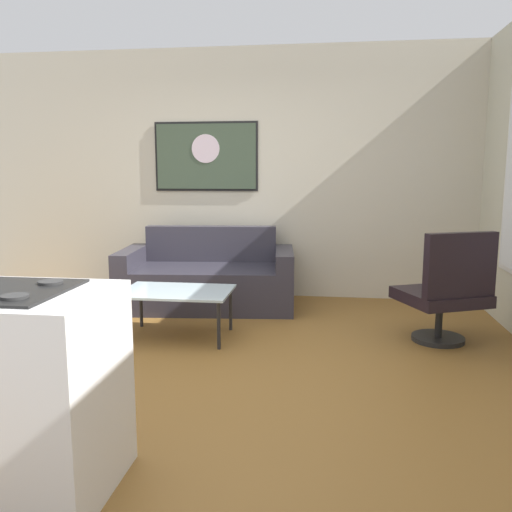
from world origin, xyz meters
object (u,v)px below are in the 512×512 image
coffee_table (177,294)px  armchair (447,291)px  couch (208,280)px  wall_painting (206,156)px

coffee_table → armchair: size_ratio=0.98×
couch → wall_painting: bearing=103.1°
armchair → couch: bearing=156.3°
coffee_table → wall_painting: bearing=93.8°
wall_painting → couch: bearing=-76.9°
coffee_table → couch: bearing=88.8°
armchair → wall_painting: 3.07m
armchair → coffee_table: bearing=-177.1°
coffee_table → wall_painting: (-0.11, 1.68, 1.22)m
couch → coffee_table: 1.11m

